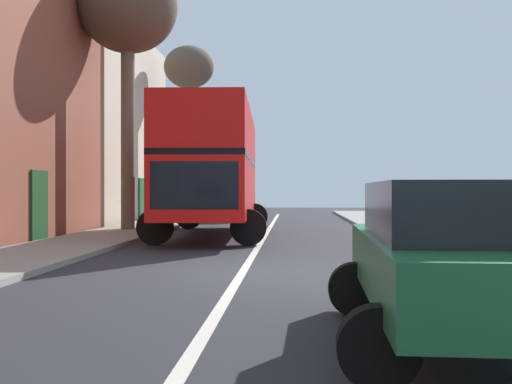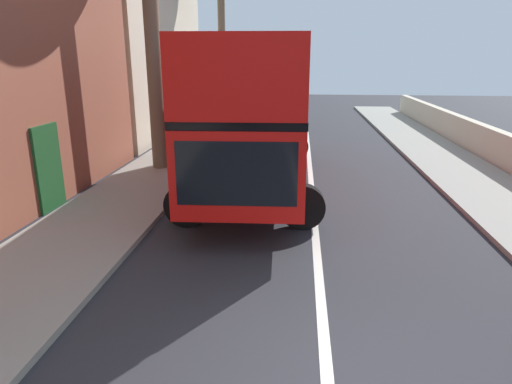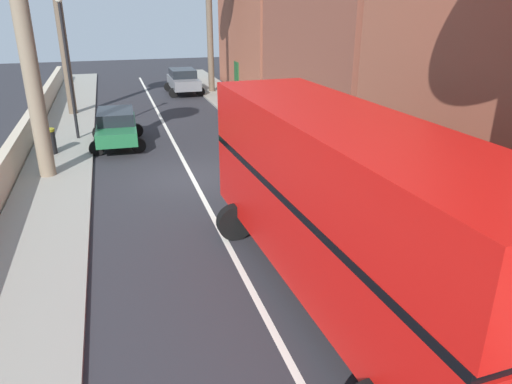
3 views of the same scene
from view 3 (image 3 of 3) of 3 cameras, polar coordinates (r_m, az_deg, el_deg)
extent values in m
plane|color=#28282D|center=(18.01, -7.63, 1.71)|extent=(84.00, 84.00, 0.00)
cube|color=silver|center=(18.01, -7.63, 1.72)|extent=(0.16, 54.00, 0.01)
cube|color=gray|center=(19.32, 6.84, 3.32)|extent=(2.60, 60.00, 0.12)
cube|color=gray|center=(17.95, -23.23, 0.21)|extent=(2.60, 60.00, 0.12)
cube|color=brown|center=(36.50, 0.83, 19.55)|extent=(4.00, 11.52, 9.48)
cube|color=#194C23|center=(36.26, -2.35, 13.67)|extent=(0.08, 1.10, 2.10)
cube|color=brown|center=(25.34, 9.58, 18.68)|extent=(4.00, 11.52, 9.78)
cube|color=#194C23|center=(25.00, 4.78, 9.97)|extent=(0.08, 1.10, 2.10)
cube|color=#194C23|center=(14.94, 21.79, 0.34)|extent=(0.08, 1.10, 2.10)
cube|color=beige|center=(18.04, -28.34, 1.29)|extent=(0.36, 54.00, 1.22)
cube|color=red|center=(10.22, 9.95, -5.07)|extent=(2.88, 10.25, 1.70)
cube|color=black|center=(9.84, 10.30, -0.22)|extent=(2.90, 10.15, 0.16)
cube|color=red|center=(9.57, 10.63, 4.39)|extent=(2.88, 10.25, 1.50)
cube|color=black|center=(14.47, 0.42, 3.74)|extent=(2.20, 0.14, 1.19)
cylinder|color=black|center=(13.10, -2.54, -3.62)|extent=(1.01, 0.34, 1.00)
cylinder|color=black|center=(13.97, 7.57, -2.12)|extent=(1.01, 0.34, 1.00)
cylinder|color=black|center=(9.26, 27.82, -18.45)|extent=(1.01, 0.34, 1.00)
cube|color=#1E6038|center=(22.70, -16.33, 7.25)|extent=(1.86, 4.45, 0.58)
cube|color=black|center=(22.79, -16.48, 8.73)|extent=(1.65, 2.47, 0.53)
cylinder|color=black|center=(21.49, -13.90, 5.45)|extent=(0.65, 0.24, 0.64)
cylinder|color=black|center=(21.54, -18.55, 4.99)|extent=(0.65, 0.24, 0.64)
cylinder|color=black|center=(24.12, -14.12, 7.18)|extent=(0.65, 0.24, 0.64)
cylinder|color=black|center=(24.17, -18.28, 6.77)|extent=(0.65, 0.24, 0.64)
cube|color=slate|center=(35.40, -8.68, 12.88)|extent=(1.85, 4.31, 0.68)
cube|color=black|center=(35.53, -8.79, 13.91)|extent=(1.70, 2.37, 0.56)
cylinder|color=black|center=(34.34, -6.69, 11.86)|extent=(0.64, 0.22, 0.64)
cylinder|color=black|center=(34.05, -9.88, 11.61)|extent=(0.64, 0.22, 0.64)
cylinder|color=black|center=(36.93, -7.49, 12.51)|extent=(0.64, 0.22, 0.64)
cylinder|color=black|center=(36.66, -10.46, 12.27)|extent=(0.64, 0.22, 0.64)
cylinder|color=#7A6B56|center=(18.63, -25.34, 12.70)|extent=(0.58, 0.58, 7.42)
cylinder|color=brown|center=(29.59, -22.04, 15.84)|extent=(0.47, 0.47, 7.46)
cylinder|color=brown|center=(35.29, -5.52, 17.68)|extent=(0.43, 0.43, 7.14)
cylinder|color=black|center=(23.78, -21.47, 13.05)|extent=(0.14, 0.14, 6.00)
cylinder|color=black|center=(22.07, -23.50, 5.47)|extent=(0.52, 0.52, 0.97)
cylinder|color=olive|center=(21.94, -23.71, 6.80)|extent=(0.55, 0.55, 0.10)
camera|label=1|loc=(28.48, -13.65, 11.83)|focal=42.71mm
camera|label=2|loc=(21.28, -8.97, 14.87)|focal=31.67mm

